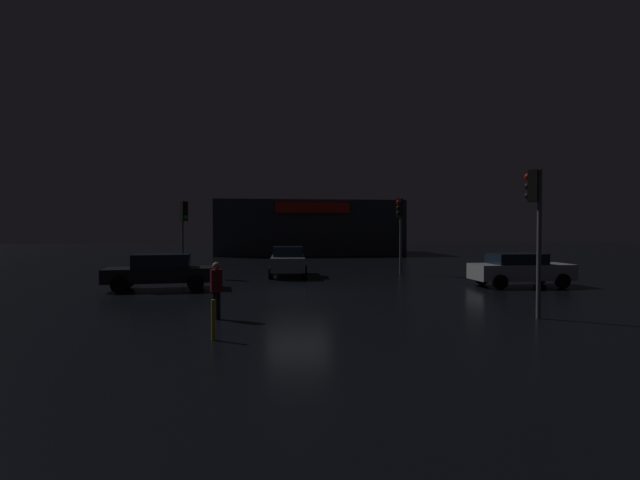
# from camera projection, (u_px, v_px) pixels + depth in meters

# --- Properties ---
(ground_plane) EXTENTS (120.00, 120.00, 0.00)m
(ground_plane) POSITION_uv_depth(u_px,v_px,m) (298.00, 292.00, 19.49)
(ground_plane) COLOR black
(store_building) EXTENTS (17.38, 9.52, 5.08)m
(store_building) POSITION_uv_depth(u_px,v_px,m) (307.00, 228.00, 47.88)
(store_building) COLOR #33383D
(store_building) RESTS_ON ground
(traffic_signal_main) EXTENTS (0.42, 0.42, 4.16)m
(traffic_signal_main) POSITION_uv_depth(u_px,v_px,m) (400.00, 220.00, 26.71)
(traffic_signal_main) COLOR #595B60
(traffic_signal_main) RESTS_ON ground
(traffic_signal_opposite) EXTENTS (0.42, 0.42, 4.23)m
(traffic_signal_opposite) POSITION_uv_depth(u_px,v_px,m) (535.00, 210.00, 13.84)
(traffic_signal_opposite) COLOR #595B60
(traffic_signal_opposite) RESTS_ON ground
(traffic_signal_cross_left) EXTENTS (0.41, 0.43, 3.93)m
(traffic_signal_cross_left) POSITION_uv_depth(u_px,v_px,m) (184.00, 220.00, 25.18)
(traffic_signal_cross_left) COLOR #595B60
(traffic_signal_cross_left) RESTS_ON ground
(car_near) EXTENTS (4.52, 2.17, 1.48)m
(car_near) POSITION_uv_depth(u_px,v_px,m) (161.00, 271.00, 20.26)
(car_near) COLOR black
(car_near) RESTS_ON ground
(car_far) EXTENTS (2.13, 4.15, 1.57)m
(car_far) POSITION_uv_depth(u_px,v_px,m) (288.00, 261.00, 25.73)
(car_far) COLOR slate
(car_far) RESTS_ON ground
(car_crossing) EXTENTS (4.29, 1.89, 1.45)m
(car_crossing) POSITION_uv_depth(u_px,v_px,m) (520.00, 269.00, 21.33)
(car_crossing) COLOR #B7B7BF
(car_crossing) RESTS_ON ground
(pedestrian) EXTENTS (0.48, 0.48, 1.62)m
(pedestrian) POSITION_uv_depth(u_px,v_px,m) (216.00, 286.00, 13.72)
(pedestrian) COLOR black
(pedestrian) RESTS_ON ground
(bollard_kerb_a) EXTENTS (0.09, 0.09, 0.94)m
(bollard_kerb_a) POSITION_uv_depth(u_px,v_px,m) (213.00, 320.00, 11.19)
(bollard_kerb_a) COLOR gold
(bollard_kerb_a) RESTS_ON ground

